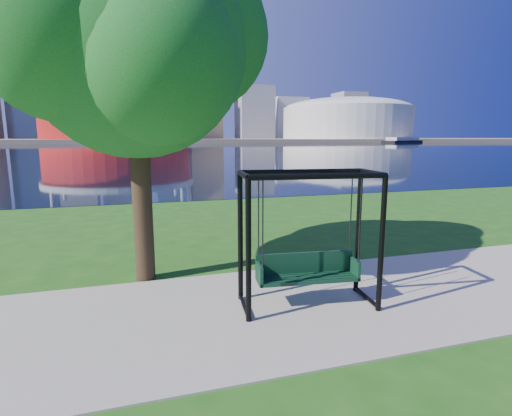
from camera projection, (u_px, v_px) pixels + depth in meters
name	position (u px, v px, depth m)	size (l,w,h in m)	color
ground	(269.00, 297.00, 7.57)	(900.00, 900.00, 0.00)	#1E5114
path	(278.00, 307.00, 7.10)	(120.00, 4.00, 0.03)	#9E937F
river	(142.00, 149.00, 103.59)	(900.00, 180.00, 0.02)	black
far_bank	(135.00, 140.00, 295.45)	(900.00, 228.00, 2.00)	#937F60
stadium	(117.00, 117.00, 223.42)	(83.00, 83.00, 32.00)	maroon
arena	(347.00, 118.00, 264.98)	(84.00, 84.00, 26.56)	beige
skyline	(127.00, 93.00, 300.73)	(392.00, 66.00, 96.50)	gray
swing	(308.00, 242.00, 7.02)	(2.48, 1.30, 2.43)	black
park_tree	(131.00, 38.00, 7.74)	(5.69, 5.14, 7.07)	black
barge	(403.00, 140.00, 223.90)	(31.37, 20.08, 3.07)	black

